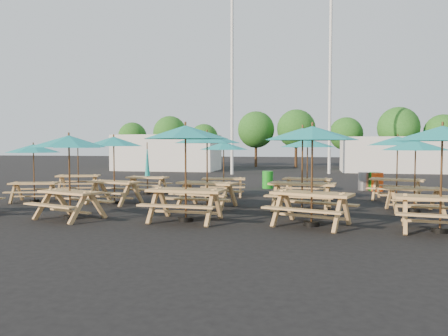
% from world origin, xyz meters
% --- Properties ---
extents(ground, '(120.00, 120.00, 0.00)m').
position_xyz_m(ground, '(0.00, 0.00, 0.00)').
color(ground, black).
rests_on(ground, ground).
extents(picnic_unit_1, '(2.26, 2.26, 2.03)m').
position_xyz_m(picnic_unit_1, '(-6.19, -1.52, 1.76)').
color(picnic_unit_1, tan).
rests_on(picnic_unit_1, ground).
extents(picnic_unit_2, '(2.48, 2.48, 2.21)m').
position_xyz_m(picnic_unit_2, '(-6.19, 1.43, 1.91)').
color(picnic_unit_2, tan).
rests_on(picnic_unit_2, ground).
extents(picnic_unit_3, '(2.60, 2.60, 2.27)m').
position_xyz_m(picnic_unit_3, '(-3.01, -4.51, 1.96)').
color(picnic_unit_3, tan).
rests_on(picnic_unit_3, ground).
extents(picnic_unit_4, '(2.51, 2.51, 2.30)m').
position_xyz_m(picnic_unit_4, '(-3.21, -1.41, 1.99)').
color(picnic_unit_4, tan).
rests_on(picnic_unit_4, ground).
extents(picnic_unit_5, '(1.77, 1.57, 2.11)m').
position_xyz_m(picnic_unit_5, '(-3.18, 1.54, 0.87)').
color(picnic_unit_5, tan).
rests_on(picnic_unit_5, ground).
extents(picnic_unit_6, '(2.42, 2.42, 2.53)m').
position_xyz_m(picnic_unit_6, '(0.15, -4.23, 2.19)').
color(picnic_unit_6, tan).
rests_on(picnic_unit_6, ground).
extents(picnic_unit_7, '(2.57, 2.57, 2.41)m').
position_xyz_m(picnic_unit_7, '(0.09, -1.61, 2.09)').
color(picnic_unit_7, tan).
rests_on(picnic_unit_7, ground).
extents(picnic_unit_8, '(2.17, 2.17, 2.13)m').
position_xyz_m(picnic_unit_8, '(0.01, 1.41, 1.84)').
color(picnic_unit_8, tan).
rests_on(picnic_unit_8, ground).
extents(picnic_unit_9, '(2.84, 2.84, 2.48)m').
position_xyz_m(picnic_unit_9, '(3.37, -4.24, 2.14)').
color(picnic_unit_9, tan).
rests_on(picnic_unit_9, ground).
extents(picnic_unit_10, '(2.55, 2.55, 2.53)m').
position_xyz_m(picnic_unit_10, '(3.08, -1.68, 2.19)').
color(picnic_unit_10, tan).
rests_on(picnic_unit_10, ground).
extents(picnic_unit_11, '(2.30, 2.30, 2.25)m').
position_xyz_m(picnic_unit_11, '(3.19, 1.41, 1.95)').
color(picnic_unit_11, tan).
rests_on(picnic_unit_11, ground).
extents(picnic_unit_12, '(2.55, 2.55, 2.45)m').
position_xyz_m(picnic_unit_12, '(6.25, -4.47, 2.12)').
color(picnic_unit_12, tan).
rests_on(picnic_unit_12, ground).
extents(picnic_unit_13, '(2.11, 2.11, 2.16)m').
position_xyz_m(picnic_unit_13, '(6.37, -1.31, 1.87)').
color(picnic_unit_13, tan).
rests_on(picnic_unit_13, ground).
extents(picnic_unit_14, '(2.65, 2.65, 2.33)m').
position_xyz_m(picnic_unit_14, '(6.36, 1.48, 2.01)').
color(picnic_unit_14, tan).
rests_on(picnic_unit_14, ground).
extents(waste_bin_0, '(0.50, 0.50, 0.80)m').
position_xyz_m(waste_bin_0, '(1.37, 4.87, 0.40)').
color(waste_bin_0, '#1A8F1C').
rests_on(waste_bin_0, ground).
extents(waste_bin_1, '(0.50, 0.50, 0.80)m').
position_xyz_m(waste_bin_1, '(5.61, 4.93, 0.40)').
color(waste_bin_1, gray).
rests_on(waste_bin_1, ground).
extents(waste_bin_2, '(0.50, 0.50, 0.80)m').
position_xyz_m(waste_bin_2, '(6.13, 4.61, 0.40)').
color(waste_bin_2, '#E7430D').
rests_on(waste_bin_2, ground).
extents(waste_bin_3, '(0.50, 0.50, 0.80)m').
position_xyz_m(waste_bin_3, '(6.07, 4.90, 0.40)').
color(waste_bin_3, '#1A8F1C').
rests_on(waste_bin_3, ground).
extents(mast_0, '(0.20, 0.20, 12.00)m').
position_xyz_m(mast_0, '(-2.00, 14.00, 6.00)').
color(mast_0, silver).
rests_on(mast_0, ground).
extents(mast_1, '(0.20, 0.20, 12.00)m').
position_xyz_m(mast_1, '(4.50, 16.00, 6.00)').
color(mast_1, silver).
rests_on(mast_1, ground).
extents(event_tent_0, '(8.00, 4.00, 2.80)m').
position_xyz_m(event_tent_0, '(-8.00, 18.00, 1.40)').
color(event_tent_0, silver).
rests_on(event_tent_0, ground).
extents(event_tent_1, '(7.00, 4.00, 2.60)m').
position_xyz_m(event_tent_1, '(9.00, 19.00, 1.30)').
color(event_tent_1, silver).
rests_on(event_tent_1, ground).
extents(tree_0, '(2.80, 2.80, 4.24)m').
position_xyz_m(tree_0, '(-14.07, 25.25, 2.83)').
color(tree_0, '#382314').
rests_on(tree_0, ground).
extents(tree_1, '(3.11, 3.11, 4.72)m').
position_xyz_m(tree_1, '(-9.74, 23.90, 3.15)').
color(tree_1, '#382314').
rests_on(tree_1, ground).
extents(tree_2, '(2.59, 2.59, 3.93)m').
position_xyz_m(tree_2, '(-6.39, 23.65, 2.62)').
color(tree_2, '#382314').
rests_on(tree_2, ground).
extents(tree_3, '(3.36, 3.36, 5.09)m').
position_xyz_m(tree_3, '(-1.75, 24.72, 3.41)').
color(tree_3, '#382314').
rests_on(tree_3, ground).
extents(tree_4, '(3.41, 3.41, 5.17)m').
position_xyz_m(tree_4, '(1.90, 24.26, 3.46)').
color(tree_4, '#382314').
rests_on(tree_4, ground).
extents(tree_5, '(2.94, 2.94, 4.45)m').
position_xyz_m(tree_5, '(6.22, 24.67, 2.97)').
color(tree_5, '#382314').
rests_on(tree_5, ground).
extents(tree_6, '(3.38, 3.38, 5.13)m').
position_xyz_m(tree_6, '(10.23, 22.90, 3.43)').
color(tree_6, '#382314').
rests_on(tree_6, ground).
extents(tree_7, '(2.95, 2.95, 4.48)m').
position_xyz_m(tree_7, '(13.63, 22.92, 2.99)').
color(tree_7, '#382314').
rests_on(tree_7, ground).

